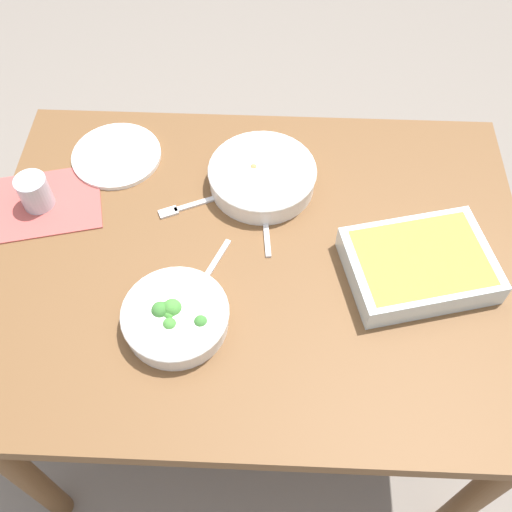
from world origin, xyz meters
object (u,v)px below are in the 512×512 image
Objects in this scene: side_plate at (117,156)px; spoon_by_stew at (265,216)px; broccoli_bowl at (176,317)px; spoon_by_broccoli at (205,279)px; drink_cup at (35,194)px; stew_bowl at (262,176)px; baking_dish at (419,264)px; fork_on_table at (190,206)px.

side_plate is 1.25× the size of spoon_by_stew.
spoon_by_broccoli is (-0.05, -0.11, -0.03)m from broccoli_bowl.
drink_cup reaches higher than spoon_by_broccoli.
broccoli_bowl is at bearing 67.31° from stew_bowl.
drink_cup is 0.45m from spoon_by_broccoli.
baking_dish is at bearing 169.71° from drink_cup.
broccoli_bowl is at bearing 139.95° from drink_cup.
spoon_by_broccoli is at bearing 125.58° from side_plate.
side_plate is 0.25m from fork_on_table.
broccoli_bowl is at bearing 113.97° from side_plate.
drink_cup is (0.86, -0.16, 0.00)m from baking_dish.
baking_dish is 1.96× the size of spoon_by_stew.
stew_bowl is 3.01× the size of drink_cup.
side_plate is at bearing -134.14° from drink_cup.
spoon_by_stew is (-0.38, 0.18, -0.00)m from side_plate.
broccoli_bowl is 0.33m from spoon_by_stew.
broccoli_bowl is (0.16, 0.38, -0.00)m from stew_bowl.
broccoli_bowl reaches higher than baking_dish.
fork_on_table is (0.18, -0.02, -0.00)m from spoon_by_stew.
drink_cup is 0.35m from fork_on_table.
stew_bowl is 0.53m from drink_cup.
baking_dish is 0.46m from spoon_by_broccoli.
side_plate is at bearing -66.03° from broccoli_bowl.
baking_dish is at bearing 162.11° from fork_on_table.
drink_cup is 0.48× the size of spoon_by_stew.
spoon_by_broccoli is at bearing 4.56° from baking_dish.
fork_on_table is at bearing 142.76° from side_plate.
side_plate is 0.43m from spoon_by_broccoli.
drink_cup is 0.39× the size of side_plate.
baking_dish reaches higher than spoon_by_broccoli.
spoon_by_broccoli is at bearing 154.56° from drink_cup.
stew_bowl is 1.46× the size of spoon_by_stew.
side_plate is at bearing -24.01° from baking_dish.
fork_on_table is (0.17, 0.07, -0.03)m from stew_bowl.
stew_bowl is 0.18m from fork_on_table.
baking_dish reaches higher than fork_on_table.
drink_cup reaches higher than stew_bowl.
fork_on_table is at bearing -178.70° from drink_cup.
spoon_by_stew is at bearing -22.79° from baking_dish.
fork_on_table is (0.51, -0.16, -0.03)m from baking_dish.
baking_dish is 4.06× the size of drink_cup.
spoon_by_stew is at bearing 95.89° from stew_bowl.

